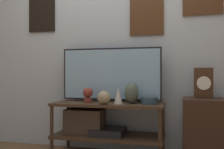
{
  "coord_description": "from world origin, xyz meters",
  "views": [
    {
      "loc": [
        0.75,
        -2.53,
        0.91
      ],
      "look_at": [
        0.04,
        0.29,
        0.91
      ],
      "focal_mm": 42.0,
      "sensor_mm": 36.0,
      "label": 1
    }
  ],
  "objects_px": {
    "vase_urn_stoneware": "(132,93)",
    "candle_jar": "(149,97)",
    "vase_round_glass": "(104,98)",
    "decorative_bust": "(88,94)",
    "vase_wide_bowl": "(149,101)",
    "television": "(111,74)",
    "mantel_clock": "(203,83)",
    "vase_slim_bronze": "(118,96)"
  },
  "relations": [
    {
      "from": "vase_urn_stoneware",
      "to": "candle_jar",
      "type": "xyz_separation_m",
      "value": [
        0.17,
        0.23,
        -0.06
      ]
    },
    {
      "from": "vase_round_glass",
      "to": "decorative_bust",
      "type": "xyz_separation_m",
      "value": [
        -0.22,
        0.1,
        0.02
      ]
    },
    {
      "from": "decorative_bust",
      "to": "vase_wide_bowl",
      "type": "bearing_deg",
      "value": 1.98
    },
    {
      "from": "television",
      "to": "vase_round_glass",
      "type": "height_order",
      "value": "television"
    },
    {
      "from": "vase_round_glass",
      "to": "mantel_clock",
      "type": "relative_size",
      "value": 0.44
    },
    {
      "from": "vase_slim_bronze",
      "to": "vase_wide_bowl",
      "type": "bearing_deg",
      "value": 8.78
    },
    {
      "from": "vase_round_glass",
      "to": "candle_jar",
      "type": "bearing_deg",
      "value": 40.33
    },
    {
      "from": "television",
      "to": "decorative_bust",
      "type": "height_order",
      "value": "television"
    },
    {
      "from": "vase_wide_bowl",
      "to": "vase_urn_stoneware",
      "type": "height_order",
      "value": "vase_urn_stoneware"
    },
    {
      "from": "vase_round_glass",
      "to": "decorative_bust",
      "type": "distance_m",
      "value": 0.24
    },
    {
      "from": "mantel_clock",
      "to": "television",
      "type": "bearing_deg",
      "value": 179.06
    },
    {
      "from": "television",
      "to": "mantel_clock",
      "type": "distance_m",
      "value": 1.02
    },
    {
      "from": "vase_wide_bowl",
      "to": "decorative_bust",
      "type": "xyz_separation_m",
      "value": [
        -0.68,
        -0.02,
        0.06
      ]
    },
    {
      "from": "vase_wide_bowl",
      "to": "vase_slim_bronze",
      "type": "distance_m",
      "value": 0.33
    },
    {
      "from": "vase_round_glass",
      "to": "vase_wide_bowl",
      "type": "distance_m",
      "value": 0.48
    },
    {
      "from": "vase_round_glass",
      "to": "decorative_bust",
      "type": "bearing_deg",
      "value": 154.11
    },
    {
      "from": "vase_round_glass",
      "to": "vase_urn_stoneware",
      "type": "xyz_separation_m",
      "value": [
        0.27,
        0.14,
        0.04
      ]
    },
    {
      "from": "vase_urn_stoneware",
      "to": "candle_jar",
      "type": "height_order",
      "value": "vase_urn_stoneware"
    },
    {
      "from": "vase_urn_stoneware",
      "to": "decorative_bust",
      "type": "relative_size",
      "value": 1.33
    },
    {
      "from": "candle_jar",
      "to": "decorative_bust",
      "type": "relative_size",
      "value": 0.6
    },
    {
      "from": "mantel_clock",
      "to": "vase_slim_bronze",
      "type": "bearing_deg",
      "value": -168.51
    },
    {
      "from": "candle_jar",
      "to": "vase_round_glass",
      "type": "bearing_deg",
      "value": -139.67
    },
    {
      "from": "vase_wide_bowl",
      "to": "candle_jar",
      "type": "distance_m",
      "value": 0.24
    },
    {
      "from": "television",
      "to": "decorative_bust",
      "type": "distance_m",
      "value": 0.36
    },
    {
      "from": "television",
      "to": "vase_slim_bronze",
      "type": "xyz_separation_m",
      "value": [
        0.13,
        -0.2,
        -0.23
      ]
    },
    {
      "from": "television",
      "to": "mantel_clock",
      "type": "relative_size",
      "value": 3.63
    },
    {
      "from": "vase_urn_stoneware",
      "to": "vase_round_glass",
      "type": "bearing_deg",
      "value": -152.29
    },
    {
      "from": "candle_jar",
      "to": "decorative_bust",
      "type": "xyz_separation_m",
      "value": [
        -0.65,
        -0.27,
        0.04
      ]
    },
    {
      "from": "vase_wide_bowl",
      "to": "vase_slim_bronze",
      "type": "height_order",
      "value": "vase_slim_bronze"
    },
    {
      "from": "candle_jar",
      "to": "vase_wide_bowl",
      "type": "bearing_deg",
      "value": -83.63
    },
    {
      "from": "vase_slim_bronze",
      "to": "candle_jar",
      "type": "distance_m",
      "value": 0.42
    },
    {
      "from": "television",
      "to": "vase_urn_stoneware",
      "type": "distance_m",
      "value": 0.36
    },
    {
      "from": "vase_slim_bronze",
      "to": "mantel_clock",
      "type": "relative_size",
      "value": 0.54
    },
    {
      "from": "decorative_bust",
      "to": "mantel_clock",
      "type": "bearing_deg",
      "value": 7.03
    },
    {
      "from": "vase_round_glass",
      "to": "vase_wide_bowl",
      "type": "xyz_separation_m",
      "value": [
        0.46,
        0.13,
        -0.03
      ]
    },
    {
      "from": "television",
      "to": "vase_round_glass",
      "type": "bearing_deg",
      "value": -91.16
    },
    {
      "from": "candle_jar",
      "to": "mantel_clock",
      "type": "xyz_separation_m",
      "value": [
        0.58,
        -0.11,
        0.17
      ]
    },
    {
      "from": "mantel_clock",
      "to": "decorative_bust",
      "type": "bearing_deg",
      "value": -172.97
    },
    {
      "from": "vase_urn_stoneware",
      "to": "mantel_clock",
      "type": "distance_m",
      "value": 0.76
    },
    {
      "from": "vase_round_glass",
      "to": "vase_slim_bronze",
      "type": "relative_size",
      "value": 0.82
    },
    {
      "from": "vase_wide_bowl",
      "to": "mantel_clock",
      "type": "bearing_deg",
      "value": 13.06
    },
    {
      "from": "vase_slim_bronze",
      "to": "mantel_clock",
      "type": "bearing_deg",
      "value": 11.49
    }
  ]
}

